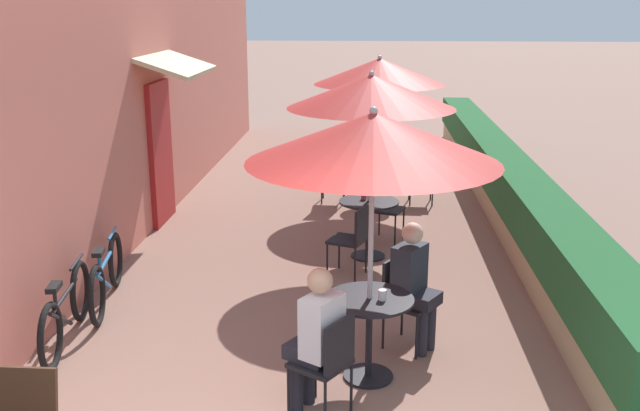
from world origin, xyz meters
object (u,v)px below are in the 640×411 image
at_px(coffee_cup_near, 382,295).
at_px(cafe_chair_far_left, 333,172).
at_px(cafe_chair_near_right, 403,295).
at_px(patio_umbrella_mid, 371,92).
at_px(cafe_chair_mid_left, 382,204).
at_px(patio_umbrella_far, 379,71).
at_px(coffee_cup_far, 373,154).
at_px(cafe_chair_mid_right, 353,236).
at_px(cafe_chair_near_left, 328,358).
at_px(seated_patron_near_right, 414,281).
at_px(coffee_cup_mid, 364,196).
at_px(patio_table_far, 377,170).
at_px(seated_patron_near_left, 316,335).
at_px(cafe_chair_far_right, 421,172).
at_px(patio_umbrella_near, 373,138).
at_px(patio_table_near, 369,321).
at_px(patio_table_mid, 369,217).
at_px(bicycle_second, 107,275).
at_px(bicycle_leaning, 66,311).

xyz_separation_m(coffee_cup_near, cafe_chair_far_left, (-0.71, 5.74, -0.29)).
relative_size(cafe_chair_near_right, patio_umbrella_mid, 0.36).
height_order(cafe_chair_near_right, cafe_chair_mid_left, same).
bearing_deg(patio_umbrella_far, coffee_cup_far, 164.08).
distance_m(coffee_cup_near, patio_umbrella_far, 5.97).
bearing_deg(cafe_chair_mid_right, cafe_chair_near_left, -161.44).
bearing_deg(seated_patron_near_right, patio_umbrella_mid, -138.13).
bearing_deg(coffee_cup_mid, coffee_cup_far, 87.47).
bearing_deg(coffee_cup_mid, patio_table_far, 85.67).
distance_m(coffee_cup_near, patio_table_far, 5.82).
relative_size(coffee_cup_near, patio_umbrella_far, 0.04).
distance_m(cafe_chair_near_right, cafe_chair_mid_left, 3.17).
relative_size(seated_patron_near_right, patio_umbrella_mid, 0.52).
bearing_deg(patio_umbrella_far, coffee_cup_mid, -94.33).
relative_size(seated_patron_near_left, cafe_chair_mid_left, 1.44).
distance_m(cafe_chair_mid_right, coffee_cup_mid, 0.83).
height_order(cafe_chair_far_right, coffee_cup_far, cafe_chair_far_right).
bearing_deg(patio_table_far, patio_umbrella_near, -91.14).
relative_size(patio_table_near, cafe_chair_mid_right, 0.88).
relative_size(seated_patron_near_left, patio_table_mid, 1.63).
xyz_separation_m(patio_umbrella_near, bicycle_second, (-2.86, 1.41, -1.81)).
relative_size(patio_umbrella_near, bicycle_second, 1.42).
bearing_deg(coffee_cup_mid, coffee_cup_near, -86.66).
xyz_separation_m(patio_table_near, cafe_chair_mid_right, (-0.20, 2.41, -0.03)).
bearing_deg(cafe_chair_near_right, patio_umbrella_mid, -140.04).
height_order(patio_table_near, patio_umbrella_mid, patio_umbrella_mid).
height_order(coffee_cup_near, cafe_chair_far_right, cafe_chair_far_right).
bearing_deg(bicycle_second, patio_table_far, 46.15).
xyz_separation_m(cafe_chair_near_right, patio_umbrella_far, (-0.20, 5.13, 1.63)).
xyz_separation_m(coffee_cup_mid, patio_table_far, (0.20, 2.60, -0.26)).
relative_size(cafe_chair_near_left, patio_table_mid, 1.14).
bearing_deg(seated_patron_near_left, patio_table_far, 27.46).
bearing_deg(coffee_cup_far, cafe_chair_far_left, -171.42).
bearing_deg(cafe_chair_mid_left, cafe_chair_near_left, 14.54).
bearing_deg(patio_table_mid, patio_table_near, -89.74).
bearing_deg(coffee_cup_near, patio_table_far, 89.91).
bearing_deg(cafe_chair_mid_right, cafe_chair_far_left, 27.87).
distance_m(cafe_chair_mid_left, bicycle_leaning, 4.56).
distance_m(coffee_cup_far, bicycle_leaning, 6.11).
height_order(cafe_chair_mid_right, patio_umbrella_far, patio_umbrella_far).
bearing_deg(cafe_chair_near_left, coffee_cup_near, -2.39).
xyz_separation_m(patio_umbrella_mid, coffee_cup_mid, (-0.07, 0.07, -1.34)).
distance_m(seated_patron_near_right, cafe_chair_mid_right, 1.93).
bearing_deg(cafe_chair_far_left, seated_patron_near_left, -88.04).
bearing_deg(cafe_chair_near_left, cafe_chair_mid_right, 29.96).
xyz_separation_m(patio_umbrella_mid, patio_table_far, (0.13, 2.66, -1.60)).
bearing_deg(patio_table_near, seated_patron_near_right, 54.98).
distance_m(patio_umbrella_near, patio_table_far, 6.00).
relative_size(cafe_chair_far_right, bicycle_second, 0.52).
bearing_deg(patio_umbrella_far, seated_patron_near_right, -86.70).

